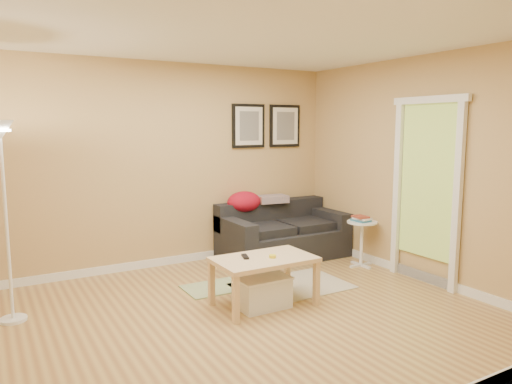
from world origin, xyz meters
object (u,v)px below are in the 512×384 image
Objects in this scene: coffee_table at (264,281)px; side_table at (361,244)px; floor_lamp at (7,228)px; sofa at (284,231)px; storage_bin at (262,291)px; book_stack at (361,218)px.

coffee_table is 1.68× the size of side_table.
side_table is 0.32× the size of floor_lamp.
side_table is at bearing -4.05° from floor_lamp.
sofa is at bearing 39.86° from coffee_table.
sofa is 1.82m from coffee_table.
book_stack is at bearing 17.89° from storage_bin.
sofa is at bearing 50.15° from storage_bin.
side_table reaches higher than coffee_table.
sofa reaches higher than coffee_table.
coffee_table reaches higher than storage_bin.
side_table is at bearing -58.82° from book_stack.
sofa is at bearing 122.22° from book_stack.
side_table reaches higher than storage_bin.
sofa reaches higher than storage_bin.
book_stack is at bearing -3.88° from floor_lamp.
storage_bin is 0.28× the size of floor_lamp.
storage_bin is 2.31× the size of book_stack.
book_stack is (1.82, 0.59, 0.47)m from storage_bin.
floor_lamp reaches higher than coffee_table.
sofa reaches higher than side_table.
side_table is (1.83, 0.58, 0.13)m from storage_bin.
book_stack is at bearing 6.67° from coffee_table.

